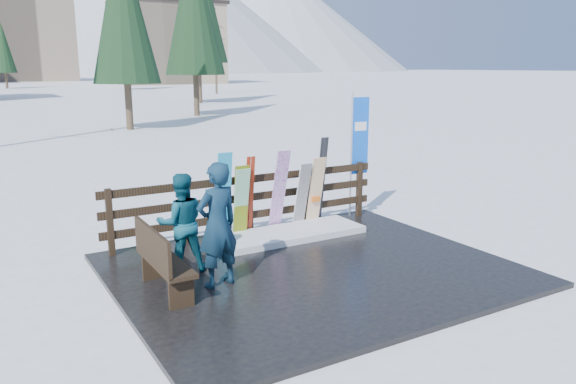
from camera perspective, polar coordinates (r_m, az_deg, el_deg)
ground at (r=9.02m, az=2.46°, el=-8.15°), size 700.00×700.00×0.00m
deck at (r=9.01m, az=2.46°, el=-7.91°), size 6.00×5.00×0.08m
fence at (r=10.64m, az=-3.93°, el=-0.76°), size 5.60×0.10×1.15m
snow_patch at (r=10.52m, az=0.07°, el=-4.26°), size 2.87×1.00×0.12m
bench at (r=8.04m, az=-12.83°, el=-6.61°), size 0.41×1.50×0.97m
snowboard_0 at (r=10.15m, az=-6.58°, el=-0.51°), size 0.27×0.27×1.65m
snowboard_1 at (r=10.33m, az=-4.79°, el=-1.17°), size 0.28×0.28×1.32m
snowboard_2 at (r=10.32m, az=-4.80°, el=-1.02°), size 0.27×0.19×1.38m
snowboard_3 at (r=10.65m, az=-0.91°, el=0.10°), size 0.27×0.44×1.61m
snowboard_4 at (r=10.94m, az=1.43°, el=-0.37°), size 0.25×0.35×1.31m
snowboard_5 at (r=11.10m, az=2.83°, el=0.04°), size 0.29×0.31×1.40m
ski_pair_a at (r=10.45m, az=-3.96°, el=-0.43°), size 0.16×0.22×1.52m
ski_pair_b at (r=11.21m, az=3.37°, el=1.14°), size 0.17×0.27×1.77m
rental_flag at (r=11.86m, az=7.12°, el=5.22°), size 0.45×0.04×2.60m
person_front at (r=8.08m, az=-7.18°, el=-3.34°), size 0.74×0.56×1.82m
person_back at (r=8.77m, az=-10.79°, el=-3.11°), size 0.84×0.71×1.55m
trees at (r=57.04m, az=-21.18°, el=14.40°), size 41.98×68.75×13.91m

